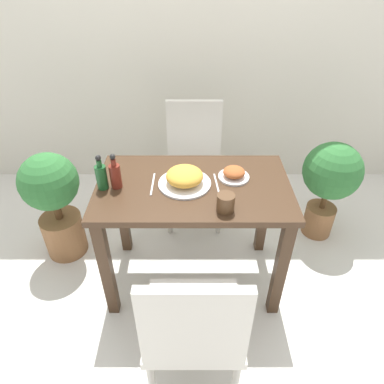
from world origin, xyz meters
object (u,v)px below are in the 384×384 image
(condiment_bottle, at_px, (100,176))
(potted_plant_left, at_px, (53,200))
(potted_plant_right, at_px, (329,179))
(food_plate, at_px, (183,178))
(side_plate, at_px, (233,174))
(chair_far, at_px, (193,157))
(sauce_bottle, at_px, (114,175))
(drink_cup, at_px, (224,203))
(chair_near, at_px, (193,327))

(condiment_bottle, height_order, potted_plant_left, condiment_bottle)
(potted_plant_right, bearing_deg, condiment_bottle, -162.10)
(food_plate, relative_size, side_plate, 1.65)
(chair_far, xyz_separation_m, sauce_bottle, (-0.41, -0.69, 0.31))
(side_plate, xyz_separation_m, potted_plant_right, (0.70, 0.36, -0.28))
(potted_plant_left, xyz_separation_m, potted_plant_right, (1.81, 0.19, 0.03))
(chair_far, distance_m, potted_plant_left, 1.00)
(potted_plant_right, bearing_deg, drink_cup, -140.60)
(condiment_bottle, xyz_separation_m, potted_plant_right, (1.39, 0.45, -0.33))
(side_plate, xyz_separation_m, drink_cup, (-0.07, -0.28, 0.02))
(drink_cup, xyz_separation_m, potted_plant_right, (0.77, 0.63, -0.30))
(condiment_bottle, relative_size, potted_plant_left, 0.25)
(food_plate, relative_size, drink_cup, 3.11)
(chair_near, bearing_deg, drink_cup, -107.96)
(potted_plant_left, bearing_deg, potted_plant_right, 5.93)
(chair_far, xyz_separation_m, side_plate, (0.21, -0.61, 0.26))
(condiment_bottle, bearing_deg, sauce_bottle, 7.87)
(condiment_bottle, bearing_deg, drink_cup, -16.47)
(food_plate, bearing_deg, drink_cup, -46.59)
(potted_plant_right, bearing_deg, food_plate, -156.33)
(food_plate, bearing_deg, sauce_bottle, -177.47)
(potted_plant_right, bearing_deg, sauce_bottle, -161.60)
(drink_cup, height_order, potted_plant_right, drink_cup)
(drink_cup, relative_size, condiment_bottle, 0.46)
(condiment_bottle, height_order, potted_plant_right, condiment_bottle)
(drink_cup, bearing_deg, potted_plant_right, 39.40)
(condiment_bottle, bearing_deg, side_plate, 7.60)
(food_plate, xyz_separation_m, drink_cup, (0.20, -0.21, 0.00))
(food_plate, height_order, drink_cup, food_plate)
(chair_near, distance_m, drink_cup, 0.57)
(drink_cup, bearing_deg, food_plate, 133.41)
(side_plate, relative_size, drink_cup, 1.89)
(side_plate, relative_size, sauce_bottle, 0.87)
(drink_cup, bearing_deg, condiment_bottle, 163.53)
(food_plate, xyz_separation_m, potted_plant_left, (-0.84, 0.24, -0.33))
(sauce_bottle, distance_m, potted_plant_left, 0.65)
(drink_cup, distance_m, potted_plant_right, 1.04)
(potted_plant_right, bearing_deg, chair_near, -129.93)
(side_plate, height_order, potted_plant_left, side_plate)
(side_plate, bearing_deg, drink_cup, -103.80)
(chair_near, bearing_deg, food_plate, -86.18)
(side_plate, xyz_separation_m, potted_plant_left, (-1.10, 0.17, -0.31))
(chair_far, distance_m, drink_cup, 0.94)
(side_plate, xyz_separation_m, sauce_bottle, (-0.62, -0.08, 0.05))
(sauce_bottle, bearing_deg, condiment_bottle, -172.13)
(food_plate, xyz_separation_m, side_plate, (0.27, 0.07, -0.02))
(potted_plant_left, bearing_deg, condiment_bottle, -32.45)
(food_plate, distance_m, side_plate, 0.27)
(chair_far, height_order, potted_plant_left, chair_far)
(food_plate, height_order, potted_plant_left, food_plate)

